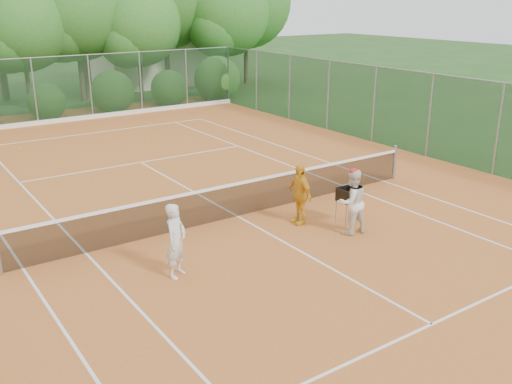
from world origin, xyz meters
TOP-DOWN VIEW (x-y plane):
  - ground at (0.00, 0.00)m, footprint 120.00×120.00m
  - clay_court at (0.00, 0.00)m, footprint 18.00×36.00m
  - club_building at (9.00, 24.00)m, footprint 8.00×5.00m
  - tennis_net at (0.00, 0.00)m, footprint 11.97×0.10m
  - player_white at (-2.88, -2.14)m, footprint 0.70×0.65m
  - player_center_grp at (1.69, -2.50)m, footprint 0.86×0.71m
  - player_yellow at (1.07, -1.25)m, footprint 0.44×0.94m
  - ball_hopper at (2.04, -1.98)m, footprint 0.42×0.42m
  - stray_ball_a at (-3.05, 10.78)m, footprint 0.07×0.07m
  - stray_ball_b at (2.89, 11.98)m, footprint 0.07×0.07m
  - stray_ball_c at (1.74, 9.71)m, footprint 0.07×0.07m
  - court_markings at (0.00, 0.00)m, footprint 11.03×23.83m
  - fence_back at (0.00, 15.00)m, footprint 18.07×0.07m
  - fence_right at (9.00, -1.50)m, footprint 0.07×33.07m
  - tropical_treeline at (1.43, 20.22)m, footprint 32.10×8.49m

SIDE VIEW (x-z plane):
  - ground at x=0.00m, z-range 0.00..0.00m
  - clay_court at x=0.00m, z-range 0.00..0.02m
  - court_markings at x=0.00m, z-range 0.02..0.03m
  - stray_ball_a at x=-3.05m, z-range 0.02..0.09m
  - stray_ball_b at x=2.89m, z-range 0.02..0.09m
  - stray_ball_c at x=1.74m, z-range 0.02..0.09m
  - tennis_net at x=0.00m, z-range -0.02..1.08m
  - ball_hopper at x=2.04m, z-range 0.30..1.27m
  - player_yellow at x=1.07m, z-range 0.02..1.59m
  - player_white at x=-2.88m, z-range 0.02..1.62m
  - player_center_grp at x=1.69m, z-range 0.01..1.68m
  - club_building at x=9.00m, z-range 0.00..3.00m
  - fence_back at x=0.00m, z-range 0.02..3.02m
  - fence_right at x=9.00m, z-range 0.02..3.02m
  - tropical_treeline at x=1.43m, z-range -2.40..12.63m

